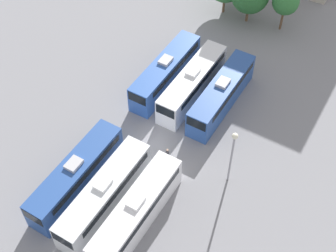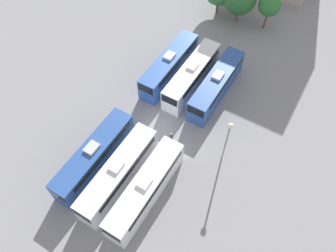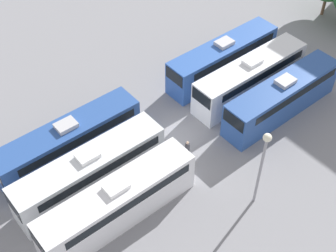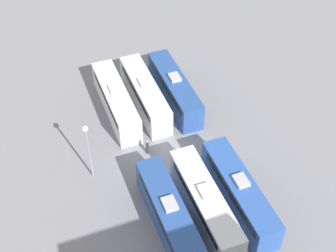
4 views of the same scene
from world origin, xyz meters
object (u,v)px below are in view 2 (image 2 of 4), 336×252
object	(u,v)px
tree_2	(270,5)
bus_2	(146,188)
bus_1	(119,173)
light_pole	(228,136)
worker_person	(171,138)
bus_0	(95,155)
bus_4	(192,75)
bus_5	(217,84)
bus_3	(170,65)

from	to	relation	value
tree_2	bus_2	bearing A→B (deg)	-90.76
bus_1	light_pole	world-z (taller)	light_pole
worker_person	tree_2	xyz separation A→B (m)	(1.71, 26.19, 3.39)
bus_0	bus_1	world-z (taller)	same
bus_4	bus_5	xyz separation A→B (m)	(3.60, 0.15, 0.00)
bus_2	bus_5	xyz separation A→B (m)	(-0.09, 17.20, 0.00)
bus_0	bus_1	xyz separation A→B (m)	(3.60, -0.37, 0.00)
worker_person	light_pole	bearing A→B (deg)	9.40
bus_0	bus_2	xyz separation A→B (m)	(7.15, -0.40, 0.00)
bus_0	bus_3	size ratio (longest dim) A/B	1.00
bus_5	worker_person	size ratio (longest dim) A/B	6.58
bus_3	worker_person	distance (m)	11.39
bus_0	bus_3	distance (m)	16.69
bus_5	worker_person	distance (m)	9.88
light_pole	tree_2	world-z (taller)	light_pole
bus_1	bus_4	distance (m)	17.02
bus_3	light_pole	size ratio (longest dim) A/B	1.69
bus_3	worker_person	world-z (taller)	bus_3
bus_4	worker_person	world-z (taller)	bus_4
bus_3	bus_5	world-z (taller)	same
worker_person	light_pole	distance (m)	7.58
bus_0	bus_5	xyz separation A→B (m)	(7.05, 16.80, 0.00)
bus_2	tree_2	world-z (taller)	tree_2
bus_5	light_pole	distance (m)	10.56
bus_0	bus_3	xyz separation A→B (m)	(-0.09, 16.69, 0.00)
bus_2	tree_2	size ratio (longest dim) A/B	2.00
worker_person	bus_1	bearing A→B (deg)	-107.11
bus_3	light_pole	xyz separation A→B (m)	(12.33, -8.59, 3.00)
bus_2	worker_person	bearing A→B (deg)	99.62
bus_2	light_pole	bearing A→B (deg)	59.11
bus_0	bus_3	bearing A→B (deg)	90.32
tree_2	bus_4	bearing A→B (deg)	-103.99
bus_5	bus_1	bearing A→B (deg)	-101.38
bus_0	bus_5	bearing A→B (deg)	67.23
bus_4	worker_person	distance (m)	9.95
bus_4	bus_5	size ratio (longest dim) A/B	1.00
bus_2	bus_0	bearing A→B (deg)	176.82
worker_person	tree_2	world-z (taller)	tree_2
bus_5	tree_2	bearing A→B (deg)	88.12
bus_0	light_pole	distance (m)	14.97
bus_1	bus_3	xyz separation A→B (m)	(-3.69, 17.06, 0.00)
light_pole	bus_4	bearing A→B (deg)	135.75
worker_person	light_pole	size ratio (longest dim) A/B	0.26
bus_0	bus_2	size ratio (longest dim) A/B	1.00
bus_1	light_pole	bearing A→B (deg)	44.47
worker_person	bus_3	bearing A→B (deg)	121.81
worker_person	bus_2	bearing A→B (deg)	-80.38
bus_2	light_pole	size ratio (longest dim) A/B	1.69
bus_5	light_pole	xyz separation A→B (m)	(5.18, -8.70, 3.00)
bus_3	bus_5	bearing A→B (deg)	0.92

